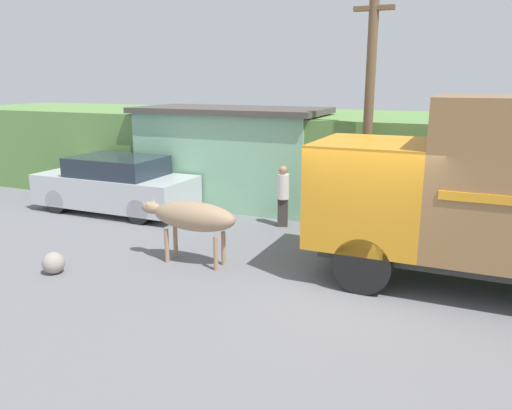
{
  "coord_description": "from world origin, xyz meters",
  "views": [
    {
      "loc": [
        1.61,
        -8.4,
        3.62
      ],
      "look_at": [
        -2.2,
        0.32,
        1.23
      ],
      "focal_mm": 35.0,
      "sensor_mm": 36.0,
      "label": 1
    }
  ],
  "objects_px": {
    "brown_cow": "(192,217)",
    "pedestrian_on_hill": "(283,193)",
    "roadside_rock": "(53,263)",
    "utility_pole": "(369,105)",
    "parked_suv": "(116,185)"
  },
  "relations": [
    {
      "from": "pedestrian_on_hill",
      "to": "utility_pole",
      "type": "distance_m",
      "value": 2.96
    },
    {
      "from": "brown_cow",
      "to": "parked_suv",
      "type": "height_order",
      "value": "parked_suv"
    },
    {
      "from": "brown_cow",
      "to": "roadside_rock",
      "type": "bearing_deg",
      "value": -131.09
    },
    {
      "from": "brown_cow",
      "to": "pedestrian_on_hill",
      "type": "height_order",
      "value": "pedestrian_on_hill"
    },
    {
      "from": "pedestrian_on_hill",
      "to": "roadside_rock",
      "type": "height_order",
      "value": "pedestrian_on_hill"
    },
    {
      "from": "brown_cow",
      "to": "parked_suv",
      "type": "xyz_separation_m",
      "value": [
        -4.1,
        2.72,
        -0.21
      ]
    },
    {
      "from": "brown_cow",
      "to": "roadside_rock",
      "type": "xyz_separation_m",
      "value": [
        -2.18,
        -1.56,
        -0.76
      ]
    },
    {
      "from": "brown_cow",
      "to": "utility_pole",
      "type": "relative_size",
      "value": 0.37
    },
    {
      "from": "roadside_rock",
      "to": "parked_suv",
      "type": "bearing_deg",
      "value": 114.25
    },
    {
      "from": "brown_cow",
      "to": "roadside_rock",
      "type": "height_order",
      "value": "brown_cow"
    },
    {
      "from": "brown_cow",
      "to": "parked_suv",
      "type": "relative_size",
      "value": 0.48
    },
    {
      "from": "brown_cow",
      "to": "roadside_rock",
      "type": "relative_size",
      "value": 5.08
    },
    {
      "from": "roadside_rock",
      "to": "brown_cow",
      "type": "bearing_deg",
      "value": 35.59
    },
    {
      "from": "brown_cow",
      "to": "utility_pole",
      "type": "height_order",
      "value": "utility_pole"
    },
    {
      "from": "brown_cow",
      "to": "roadside_rock",
      "type": "distance_m",
      "value": 2.78
    }
  ]
}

